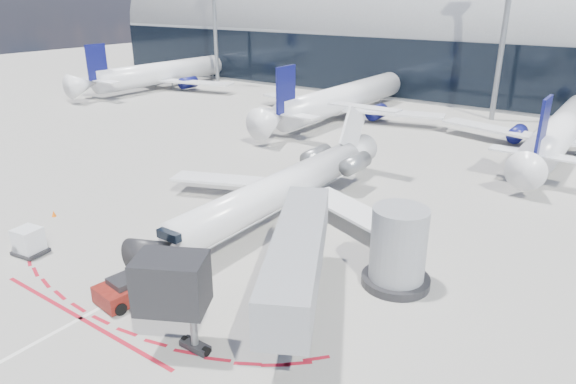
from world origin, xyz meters
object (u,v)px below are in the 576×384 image
Objects in this scene: uld_container at (29,242)px; regional_jet at (287,185)px; ramp_worker at (161,290)px; pushback_tug at (129,289)px.

regional_jet is at bearing 49.02° from uld_container.
ramp_worker reaches higher than uld_container.
regional_jet is 18.13m from uld_container.
pushback_tug is (-0.21, -14.88, -1.66)m from regional_jet.
pushback_tug is at bearing 20.53° from ramp_worker.
uld_container is (-9.79, -15.20, -1.38)m from regional_jet.
regional_jet is 12.73× the size of uld_container.
pushback_tug is 2.56× the size of uld_container.
uld_container is at bearing -122.78° from regional_jet.
pushback_tug is at bearing -90.82° from regional_jet.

